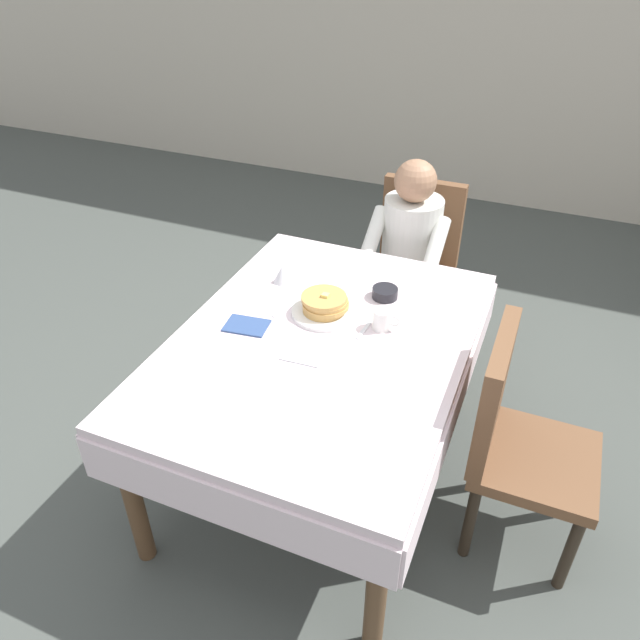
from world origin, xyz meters
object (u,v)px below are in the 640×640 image
at_px(dining_table_main, 321,357).
at_px(breakfast_stack, 325,303).
at_px(chair_right_side, 514,433).
at_px(fork_left_of_plate, 282,305).
at_px(syrup_pitcher, 282,274).
at_px(spoon_near_edge, 299,362).
at_px(diner_person, 409,246).
at_px(cup_coffee, 383,319).
at_px(bowl_butter, 385,293).
at_px(chair_diner, 414,256).
at_px(knife_right_of_plate, 367,326).
at_px(plate_breakfast, 325,312).

height_order(dining_table_main, breakfast_stack, breakfast_stack).
relative_size(chair_right_side, fork_left_of_plate, 5.17).
distance_m(dining_table_main, breakfast_stack, 0.23).
height_order(dining_table_main, syrup_pitcher, syrup_pitcher).
relative_size(dining_table_main, spoon_near_edge, 10.16).
bearing_deg(diner_person, cup_coffee, 98.33).
relative_size(bowl_butter, spoon_near_edge, 0.73).
xyz_separation_m(breakfast_stack, fork_left_of_plate, (-0.19, -0.02, -0.05)).
xyz_separation_m(chair_diner, spoon_near_edge, (-0.09, -1.34, 0.21)).
bearing_deg(breakfast_stack, cup_coffee, -2.13).
distance_m(knife_right_of_plate, spoon_near_edge, 0.36).
bearing_deg(chair_diner, fork_left_of_plate, 72.91).
distance_m(chair_diner, chair_right_side, 1.36).
relative_size(knife_right_of_plate, spoon_near_edge, 1.33).
distance_m(dining_table_main, bowl_butter, 0.42).
xyz_separation_m(syrup_pitcher, fork_left_of_plate, (0.08, -0.18, -0.04)).
xyz_separation_m(diner_person, breakfast_stack, (-0.13, -0.84, 0.12)).
height_order(diner_person, bowl_butter, diner_person).
bearing_deg(chair_diner, bowl_butter, 94.76).
xyz_separation_m(chair_right_side, plate_breakfast, (-0.82, 0.17, 0.22)).
bearing_deg(bowl_butter, cup_coffee, -75.00).
xyz_separation_m(diner_person, plate_breakfast, (-0.12, -0.84, 0.08)).
xyz_separation_m(bowl_butter, syrup_pitcher, (-0.46, -0.05, 0.02)).
xyz_separation_m(chair_right_side, breakfast_stack, (-0.82, 0.17, 0.26)).
bearing_deg(diner_person, bowl_butter, 95.93).
relative_size(chair_diner, knife_right_of_plate, 4.65).
bearing_deg(bowl_butter, fork_left_of_plate, -148.63).
bearing_deg(spoon_near_edge, breakfast_stack, 92.39).
bearing_deg(cup_coffee, dining_table_main, -140.51).
xyz_separation_m(breakfast_stack, bowl_butter, (0.19, 0.21, -0.03)).
height_order(chair_diner, knife_right_of_plate, chair_diner).
xyz_separation_m(dining_table_main, knife_right_of_plate, (0.14, 0.15, 0.09)).
bearing_deg(spoon_near_edge, chair_right_side, 8.56).
height_order(diner_person, spoon_near_edge, diner_person).
relative_size(chair_diner, cup_coffee, 8.23).
bearing_deg(knife_right_of_plate, cup_coffee, -75.93).
xyz_separation_m(chair_diner, plate_breakfast, (-0.12, -1.00, 0.22)).
distance_m(fork_left_of_plate, spoon_near_edge, 0.39).
bearing_deg(plate_breakfast, chair_right_side, -11.80).
bearing_deg(fork_left_of_plate, knife_right_of_plate, -91.35).
bearing_deg(knife_right_of_plate, chair_right_side, -98.98).
height_order(chair_right_side, bowl_butter, chair_right_side).
xyz_separation_m(dining_table_main, fork_left_of_plate, (-0.24, 0.15, 0.09)).
relative_size(syrup_pitcher, spoon_near_edge, 0.53).
bearing_deg(chair_right_side, dining_table_main, -90.00).
distance_m(diner_person, knife_right_of_plate, 0.87).
bearing_deg(dining_table_main, cup_coffee, 39.49).
relative_size(chair_right_side, syrup_pitcher, 11.63).
distance_m(diner_person, plate_breakfast, 0.85).
xyz_separation_m(dining_table_main, cup_coffee, (0.20, 0.16, 0.13)).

